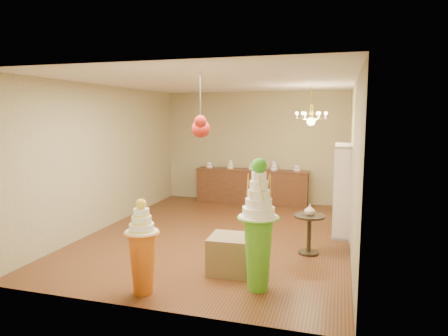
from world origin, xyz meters
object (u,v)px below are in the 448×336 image
(sideboard, at_px, (252,186))
(round_table, at_px, (309,229))
(pedestal_green, at_px, (258,236))
(pedestal_orange, at_px, (142,254))

(sideboard, distance_m, round_table, 4.05)
(pedestal_green, height_order, sideboard, pedestal_green)
(pedestal_green, xyz_separation_m, pedestal_orange, (-1.46, -0.54, -0.21))
(sideboard, relative_size, round_table, 4.44)
(sideboard, bearing_deg, pedestal_orange, -92.14)
(pedestal_orange, distance_m, sideboard, 5.82)
(pedestal_orange, distance_m, round_table, 2.99)
(pedestal_green, xyz_separation_m, round_table, (0.56, 1.66, -0.31))
(pedestal_orange, xyz_separation_m, sideboard, (0.22, 5.82, -0.06))
(sideboard, bearing_deg, pedestal_green, -76.73)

